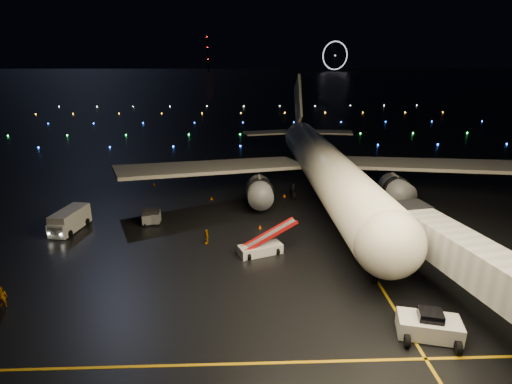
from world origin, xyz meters
TOP-DOWN VIEW (x-y plane):
  - ground at (0.00, 300.00)m, footprint 2000.00×2000.00m
  - lane_centre at (12.00, 15.00)m, footprint 0.25×80.00m
  - lane_cross at (-5.00, -10.00)m, footprint 60.00×0.25m
  - airliner at (11.29, 25.88)m, footprint 60.30×57.35m
  - pushback_tug at (13.21, -7.60)m, footprint 4.89×3.36m
  - belt_loader at (1.36, 6.18)m, footprint 6.92×3.99m
  - service_truck at (-21.28, 13.41)m, footprint 3.42×7.29m
  - crew_b at (-20.47, -2.72)m, footprint 0.93×0.72m
  - crew_c at (-4.54, 8.91)m, footprint 0.65×1.06m
  - safety_cone_0 at (1.63, 12.89)m, footprint 0.49×0.49m
  - safety_cone_1 at (5.86, 24.60)m, footprint 0.54×0.54m
  - safety_cone_2 at (-5.04, 23.92)m, footprint 0.49×0.49m
  - safety_cone_3 at (-15.00, 31.10)m, footprint 0.62×0.62m
  - ferris_wheel at (170.00, 720.00)m, footprint 49.33×16.80m
  - radio_mast at (-60.00, 740.00)m, footprint 1.80×1.80m
  - taxiway_lights at (0.00, 106.00)m, footprint 164.00×92.00m
  - baggage_cart_0 at (-12.09, 14.73)m, footprint 2.32×1.94m
  - baggage_cart_1 at (-11.92, 14.85)m, footprint 2.16×1.52m
  - baggage_cart_2 at (-21.48, 13.92)m, footprint 2.26×1.83m

SIDE VIEW (x-z plane):
  - ground at x=0.00m, z-range 0.00..0.00m
  - lane_centre at x=12.00m, z-range 0.00..0.02m
  - lane_cross at x=-5.00m, z-range 0.00..0.02m
  - taxiway_lights at x=0.00m, z-range 0.00..0.36m
  - safety_cone_2 at x=-5.04m, z-range 0.00..0.45m
  - safety_cone_1 at x=5.86m, z-range 0.00..0.46m
  - safety_cone_0 at x=1.63m, z-range 0.00..0.47m
  - safety_cone_3 at x=-15.00m, z-range 0.00..0.56m
  - crew_c at x=-4.54m, z-range 0.00..1.69m
  - baggage_cart_2 at x=-21.48m, z-range 0.00..1.69m
  - baggage_cart_0 at x=-12.09m, z-range 0.00..1.69m
  - baggage_cart_1 at x=-11.92m, z-range 0.00..1.83m
  - crew_b at x=-20.47m, z-range 0.00..1.90m
  - pushback_tug at x=13.21m, z-range 0.00..2.12m
  - service_truck at x=-21.28m, z-range 0.00..2.58m
  - belt_loader at x=1.36m, z-range 0.00..3.25m
  - airliner at x=11.29m, z-range 0.00..16.93m
  - ferris_wheel at x=170.00m, z-range 0.00..52.00m
  - radio_mast at x=-60.00m, z-range 0.00..64.00m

